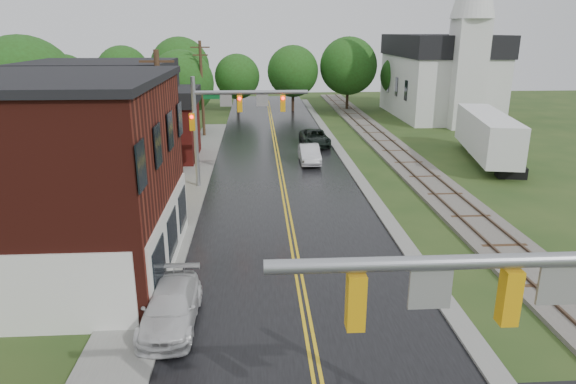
{
  "coord_description": "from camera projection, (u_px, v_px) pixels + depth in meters",
  "views": [
    {
      "loc": [
        -1.67,
        -5.79,
        10.0
      ],
      "look_at": [
        -0.42,
        14.6,
        3.5
      ],
      "focal_mm": 32.0,
      "sensor_mm": 36.0,
      "label": 1
    }
  ],
  "objects": [
    {
      "name": "main_road",
      "position": [
        281.0,
        174.0,
        37.17
      ],
      "size": [
        10.0,
        90.0,
        0.02
      ],
      "primitive_type": "cube",
      "color": "black",
      "rests_on": "ground"
    },
    {
      "name": "curb_right",
      "position": [
        343.0,
        156.0,
        42.24
      ],
      "size": [
        0.8,
        70.0,
        0.12
      ],
      "primitive_type": "cube",
      "color": "gray",
      "rests_on": "ground"
    },
    {
      "name": "sidewalk_left",
      "position": [
        186.0,
        197.0,
        32.05
      ],
      "size": [
        2.4,
        50.0,
        0.12
      ],
      "primitive_type": "cube",
      "color": "gray",
      "rests_on": "ground"
    },
    {
      "name": "yellow_house",
      "position": [
        106.0,
        144.0,
        31.75
      ],
      "size": [
        8.0,
        7.0,
        6.4
      ],
      "primitive_type": "cube",
      "color": "tan",
      "rests_on": "ground"
    },
    {
      "name": "darkred_building",
      "position": [
        152.0,
        132.0,
        40.67
      ],
      "size": [
        7.0,
        6.0,
        4.4
      ],
      "primitive_type": "cube",
      "color": "#3F0F0C",
      "rests_on": "ground"
    },
    {
      "name": "church",
      "position": [
        444.0,
        67.0,
        59.15
      ],
      "size": [
        10.4,
        18.4,
        20.0
      ],
      "color": "silver",
      "rests_on": "ground"
    },
    {
      "name": "railroad",
      "position": [
        398.0,
        154.0,
        42.48
      ],
      "size": [
        3.2,
        80.0,
        0.3
      ],
      "color": "#59544C",
      "rests_on": "ground"
    },
    {
      "name": "traffic_signal_near",
      "position": [
        546.0,
        322.0,
        9.23
      ],
      "size": [
        7.34,
        0.3,
        7.2
      ],
      "color": "gray",
      "rests_on": "ground"
    },
    {
      "name": "traffic_signal_far",
      "position": [
        228.0,
        112.0,
        32.6
      ],
      "size": [
        7.34,
        0.43,
        7.2
      ],
      "color": "gray",
      "rests_on": "ground"
    },
    {
      "name": "utility_pole_b",
      "position": [
        162.0,
        131.0,
        27.73
      ],
      "size": [
        1.8,
        0.28,
        9.0
      ],
      "color": "#382616",
      "rests_on": "ground"
    },
    {
      "name": "utility_pole_c",
      "position": [
        202.0,
        87.0,
        48.65
      ],
      "size": [
        1.8,
        0.28,
        9.0
      ],
      "color": "#382616",
      "rests_on": "ground"
    },
    {
      "name": "tree_left_b",
      "position": [
        27.0,
        93.0,
        36.2
      ],
      "size": [
        7.6,
        7.6,
        9.69
      ],
      "color": "black",
      "rests_on": "ground"
    },
    {
      "name": "tree_left_c",
      "position": [
        116.0,
        96.0,
        44.4
      ],
      "size": [
        6.0,
        6.0,
        7.65
      ],
      "color": "black",
      "rests_on": "ground"
    },
    {
      "name": "tree_left_e",
      "position": [
        183.0,
        85.0,
        50.31
      ],
      "size": [
        6.4,
        6.4,
        8.16
      ],
      "color": "black",
      "rests_on": "ground"
    },
    {
      "name": "suv_dark",
      "position": [
        315.0,
        138.0,
        45.95
      ],
      "size": [
        2.58,
        5.17,
        1.41
      ],
      "primitive_type": "imported",
      "rotation": [
        0.0,
        0.0,
        0.05
      ],
      "color": "black",
      "rests_on": "ground"
    },
    {
      "name": "sedan_silver",
      "position": [
        309.0,
        154.0,
        39.94
      ],
      "size": [
        1.5,
        4.29,
        1.41
      ],
      "primitive_type": "imported",
      "rotation": [
        0.0,
        0.0,
        0.0
      ],
      "color": "silver",
      "rests_on": "ground"
    },
    {
      "name": "pickup_white",
      "position": [
        171.0,
        307.0,
        18.03
      ],
      "size": [
        1.91,
        4.58,
        1.32
      ],
      "primitive_type": "imported",
      "rotation": [
        0.0,
        0.0,
        -0.01
      ],
      "color": "silver",
      "rests_on": "ground"
    },
    {
      "name": "semi_trailer",
      "position": [
        487.0,
        134.0,
        39.73
      ],
      "size": [
        4.81,
        12.16,
        3.77
      ],
      "color": "black",
      "rests_on": "ground"
    }
  ]
}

